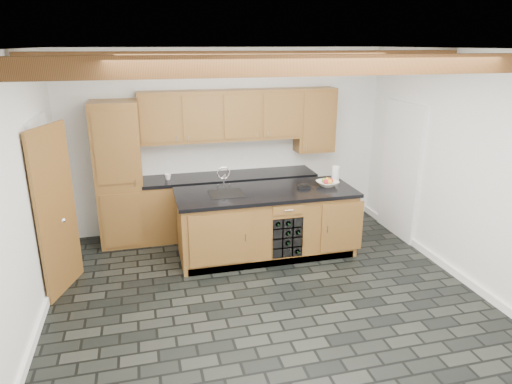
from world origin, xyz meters
TOP-DOWN VIEW (x-y plane):
  - ground at (0.00, 0.00)m, footprint 5.00×5.00m
  - room_shell at (-0.09, 0.53)m, footprint 5.01×5.00m
  - back_cabinetry at (-0.38, 2.24)m, footprint 3.65×0.62m
  - island at (0.31, 1.28)m, footprint 2.48×0.96m
  - faucet at (-0.25, 1.33)m, footprint 0.45×0.40m
  - kitchen_scale at (0.85, 1.30)m, footprint 0.19×0.12m
  - fruit_bowl at (1.20, 1.30)m, footprint 0.35×0.35m
  - fruit_cluster at (1.20, 1.30)m, footprint 0.16×0.17m
  - paper_towel at (1.42, 1.52)m, footprint 0.11×0.11m
  - mug at (-0.96, 2.17)m, footprint 0.11×0.11m

SIDE VIEW (x-z plane):
  - ground at x=0.00m, z-range 0.00..0.00m
  - island at x=0.31m, z-range 0.00..0.93m
  - kitchen_scale at x=0.85m, z-range 0.93..0.98m
  - faucet at x=-0.25m, z-range 0.79..1.14m
  - fruit_bowl at x=1.20m, z-range 0.93..1.00m
  - mug at x=-0.96m, z-range 0.93..1.02m
  - back_cabinetry at x=-0.38m, z-range -0.12..2.08m
  - fruit_cluster at x=1.20m, z-range 0.97..1.04m
  - paper_towel at x=1.42m, z-range 0.93..1.15m
  - room_shell at x=-0.09m, z-range -0.97..4.03m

